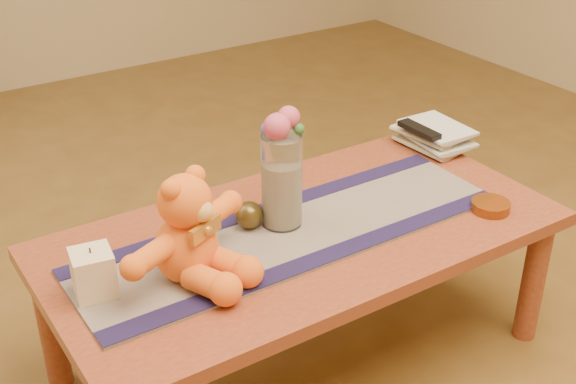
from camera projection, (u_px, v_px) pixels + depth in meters
floor at (302, 357)px, 2.26m from camera, size 5.50×5.50×0.00m
coffee_table_top at (303, 235)px, 2.06m from camera, size 1.40×0.70×0.04m
table_leg_fr at (533, 280)px, 2.26m from camera, size 0.07×0.07×0.41m
table_leg_bl at (51, 325)px, 2.07m from camera, size 0.07×0.07×0.41m
table_leg_br at (406, 201)px, 2.68m from camera, size 0.07×0.07×0.41m
persian_runner at (293, 233)px, 2.02m from camera, size 1.20×0.35×0.01m
runner_border_near at (324, 256)px, 1.91m from camera, size 1.20×0.06×0.00m
runner_border_far at (265, 209)px, 2.13m from camera, size 1.20×0.06×0.00m
teddy_bear at (185, 227)px, 1.79m from camera, size 0.48×0.44×0.26m
pillar_candle at (93, 273)px, 1.75m from camera, size 0.11×0.11×0.11m
candle_wick at (90, 250)px, 1.72m from camera, size 0.00×0.00×0.01m
glass_vase at (282, 181)px, 2.00m from camera, size 0.11×0.11×0.26m
potpourri_fill at (282, 194)px, 2.02m from camera, size 0.09×0.09×0.18m
rose_left at (277, 127)px, 1.90m from camera, size 0.07×0.07×0.07m
rose_right at (289, 117)px, 1.93m from camera, size 0.06×0.06×0.06m
blue_flower_back at (277, 121)px, 1.95m from camera, size 0.04×0.04×0.04m
blue_flower_side at (267, 129)px, 1.93m from camera, size 0.04×0.04×0.04m
leaf_sprig at (299, 129)px, 1.93m from camera, size 0.03×0.03×0.03m
bronze_ball at (249, 215)px, 2.02m from camera, size 0.09×0.09×0.08m
book_bottom at (415, 150)px, 2.47m from camera, size 0.18×0.23×0.02m
book_lower at (418, 144)px, 2.46m from camera, size 0.18×0.23×0.02m
book_upper at (414, 139)px, 2.45m from camera, size 0.19×0.24×0.02m
book_top at (418, 134)px, 2.44m from camera, size 0.17×0.23×0.02m
tv_remote at (419, 130)px, 2.42m from camera, size 0.05×0.16×0.02m
amber_dish at (491, 206)px, 2.13m from camera, size 0.14×0.14×0.03m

